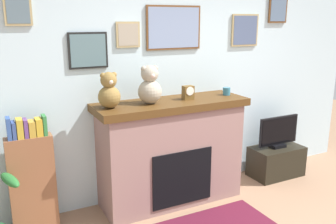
{
  "coord_description": "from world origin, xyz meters",
  "views": [
    {
      "loc": [
        -2.13,
        -1.77,
        2.05
      ],
      "look_at": [
        -0.38,
        1.67,
        1.06
      ],
      "focal_mm": 38.94,
      "sensor_mm": 36.0,
      "label": 1
    }
  ],
  "objects": [
    {
      "name": "tv_stand",
      "position": [
        1.23,
        1.64,
        0.2
      ],
      "size": [
        0.7,
        0.4,
        0.4
      ],
      "primitive_type": "cube",
      "color": "black",
      "rests_on": "ground_plane"
    },
    {
      "name": "mantel_clock",
      "position": [
        -0.14,
        1.65,
        1.26
      ],
      "size": [
        0.12,
        0.09,
        0.15
      ],
      "color": "brown",
      "rests_on": "fireplace"
    },
    {
      "name": "back_wall",
      "position": [
        -0.0,
        2.0,
        1.31
      ],
      "size": [
        5.2,
        0.15,
        2.6
      ],
      "color": "silver",
      "rests_on": "ground_plane"
    },
    {
      "name": "candle_jar",
      "position": [
        0.38,
        1.65,
        1.23
      ],
      "size": [
        0.09,
        0.09,
        0.09
      ],
      "primitive_type": "cylinder",
      "color": "teal",
      "rests_on": "fireplace"
    },
    {
      "name": "bookshelf",
      "position": [
        -1.83,
        1.74,
        0.54
      ],
      "size": [
        0.43,
        0.16,
        1.18
      ],
      "color": "brown",
      "rests_on": "ground_plane"
    },
    {
      "name": "fireplace",
      "position": [
        -0.35,
        1.67,
        0.6
      ],
      "size": [
        1.71,
        0.6,
        1.19
      ],
      "color": "gray",
      "rests_on": "ground_plane"
    },
    {
      "name": "teddy_bear_tan",
      "position": [
        -1.05,
        1.65,
        1.35
      ],
      "size": [
        0.23,
        0.23,
        0.36
      ],
      "color": "olive",
      "rests_on": "fireplace"
    },
    {
      "name": "television",
      "position": [
        1.23,
        1.64,
        0.61
      ],
      "size": [
        0.62,
        0.14,
        0.42
      ],
      "color": "black",
      "rests_on": "tv_stand"
    },
    {
      "name": "teddy_bear_grey",
      "position": [
        -0.61,
        1.65,
        1.37
      ],
      "size": [
        0.25,
        0.25,
        0.41
      ],
      "color": "#A89C88",
      "rests_on": "fireplace"
    }
  ]
}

